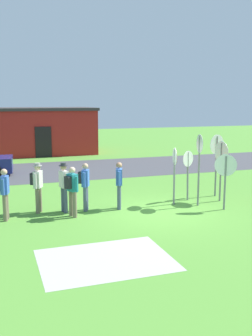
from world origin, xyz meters
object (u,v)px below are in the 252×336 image
(stop_sign_rear_left, at_px, (216,154))
(person_holding_notes, at_px, (4,191))
(person_near_signs, at_px, (72,188))
(person_in_blue, at_px, (37,184))
(person_in_dark_shirt, at_px, (85,183))
(stop_sign_rear_right, at_px, (225,172))
(stop_sign_far_back, at_px, (188,167))
(stop_sign_nearest, at_px, (199,158))
(person_in_teal, at_px, (64,184))
(stop_sign_leaning_right, at_px, (175,167))
(stop_sign_tallest, at_px, (221,160))
(person_on_left, at_px, (119,183))

(stop_sign_rear_left, xyz_separation_m, person_holding_notes, (-8.20, -0.68, -0.74))
(person_near_signs, height_order, person_in_blue, person_in_blue)
(person_in_dark_shirt, bearing_deg, stop_sign_rear_right, -17.47)
(stop_sign_far_back, relative_size, stop_sign_nearest, 0.73)
(person_in_dark_shirt, bearing_deg, person_in_teal, 176.42)
(person_in_blue, bearing_deg, stop_sign_far_back, -1.11)
(stop_sign_leaning_right, height_order, person_in_teal, stop_sign_leaning_right)
(stop_sign_tallest, height_order, person_holding_notes, stop_sign_tallest)
(stop_sign_nearest, bearing_deg, stop_sign_tallest, 15.70)
(stop_sign_nearest, height_order, person_near_signs, stop_sign_nearest)
(stop_sign_nearest, distance_m, person_on_left, 3.05)
(stop_sign_rear_left, xyz_separation_m, person_in_dark_shirt, (-5.50, -0.41, -0.74))
(person_on_left, bearing_deg, person_in_blue, 170.52)
(stop_sign_rear_left, bearing_deg, stop_sign_nearest, -141.66)
(stop_sign_tallest, xyz_separation_m, person_on_left, (-4.02, 0.21, -0.65))
(stop_sign_rear_right, height_order, person_in_teal, stop_sign_rear_right)
(stop_sign_leaning_right, xyz_separation_m, person_on_left, (-2.13, 0.07, -0.47))
(stop_sign_tallest, distance_m, stop_sign_leaning_right, 1.90)
(stop_sign_leaning_right, relative_size, stop_sign_rear_left, 0.85)
(person_in_blue, xyz_separation_m, person_in_dark_shirt, (1.59, -0.29, -0.03))
(person_near_signs, bearing_deg, stop_sign_rear_right, -9.27)
(person_near_signs, bearing_deg, stop_sign_far_back, 9.70)
(stop_sign_rear_right, bearing_deg, person_on_left, 159.56)
(stop_sign_rear_right, relative_size, person_in_teal, 1.14)
(stop_sign_nearest, distance_m, person_in_teal, 4.94)
(person_holding_notes, xyz_separation_m, person_in_dark_shirt, (2.71, 0.27, 0.00))
(stop_sign_far_back, xyz_separation_m, stop_sign_rear_left, (1.39, 0.23, 0.43))
(stop_sign_tallest, bearing_deg, person_holding_notes, 179.19)
(stop_sign_far_back, xyz_separation_m, stop_sign_rear_right, (0.60, -1.66, 0.06))
(person_in_blue, distance_m, person_in_dark_shirt, 1.62)
(stop_sign_far_back, relative_size, stop_sign_leaning_right, 0.91)
(person_on_left, xyz_separation_m, person_in_dark_shirt, (-1.20, 0.17, 0.03))
(stop_sign_leaning_right, height_order, person_holding_notes, stop_sign_leaning_right)
(stop_sign_far_back, bearing_deg, person_in_dark_shirt, -177.46)
(stop_sign_rear_left, height_order, person_on_left, stop_sign_rear_left)
(stop_sign_far_back, xyz_separation_m, person_in_blue, (-5.70, 0.11, -0.28))
(stop_sign_leaning_right, height_order, stop_sign_rear_left, stop_sign_rear_left)
(stop_sign_rear_right, xyz_separation_m, person_on_left, (-3.50, 1.31, -0.40))
(stop_sign_nearest, height_order, person_in_teal, stop_sign_nearest)
(person_on_left, relative_size, person_in_teal, 0.97)
(stop_sign_leaning_right, relative_size, person_holding_notes, 1.26)
(stop_sign_leaning_right, xyz_separation_m, person_near_signs, (-3.91, -0.38, -0.44))
(stop_sign_far_back, bearing_deg, stop_sign_tallest, -26.85)
(stop_sign_rear_left, distance_m, person_in_dark_shirt, 5.56)
(person_in_blue, bearing_deg, person_holding_notes, -153.17)
(stop_sign_rear_left, relative_size, person_holding_notes, 1.48)
(person_holding_notes, bearing_deg, stop_sign_rear_right, -9.27)
(stop_sign_far_back, height_order, stop_sign_leaning_right, stop_sign_leaning_right)
(stop_sign_rear_left, bearing_deg, person_in_blue, -179.02)
(stop_sign_far_back, relative_size, stop_sign_rear_right, 0.97)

